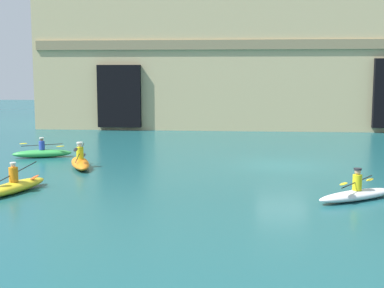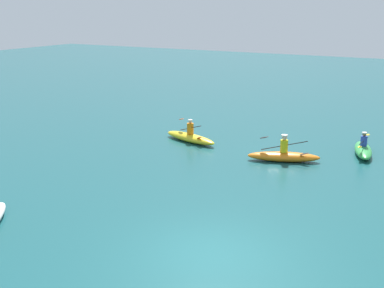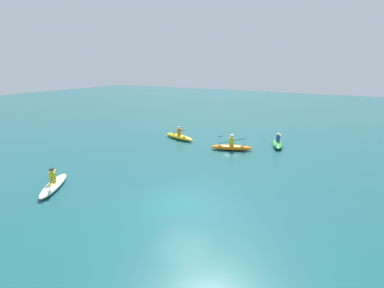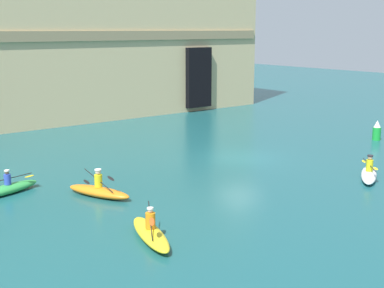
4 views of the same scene
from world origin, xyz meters
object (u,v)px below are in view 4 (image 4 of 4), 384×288
at_px(kayak_white, 369,174).
at_px(kayak_yellow, 151,233).
at_px(kayak_green, 8,188).
at_px(kayak_orange, 99,191).
at_px(marker_buoy, 377,131).

bearing_deg(kayak_white, kayak_yellow, 146.22).
xyz_separation_m(kayak_green, kayak_white, (14.79, -8.48, -0.01)).
height_order(kayak_orange, marker_buoy, marker_buoy).
distance_m(kayak_orange, kayak_green, 4.13).
xyz_separation_m(kayak_orange, kayak_green, (-2.96, 2.88, -0.02)).
bearing_deg(kayak_orange, kayak_yellow, 148.45).
bearing_deg(marker_buoy, kayak_yellow, -166.85).
distance_m(kayak_green, kayak_white, 17.05).
height_order(kayak_orange, kayak_yellow, kayak_orange).
distance_m(kayak_green, marker_buoy, 23.50).
bearing_deg(kayak_green, kayak_yellow, 86.36).
xyz_separation_m(kayak_white, marker_buoy, (8.46, 5.10, 0.38)).
distance_m(kayak_orange, kayak_white, 13.09).
relative_size(kayak_green, kayak_white, 0.97).
distance_m(kayak_white, marker_buoy, 9.88).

